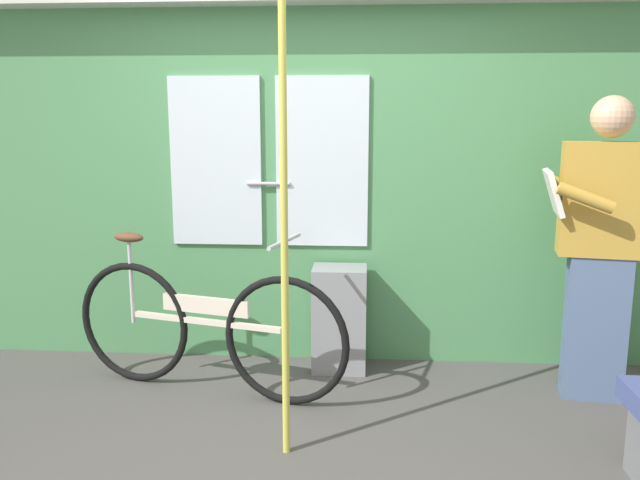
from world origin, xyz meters
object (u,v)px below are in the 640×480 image
Objects in this scene: trash_bin_by_wall at (339,319)px; handrail_pole at (284,221)px; passenger_reading_newspaper at (600,243)px; bicycle_near_door at (205,328)px.

handrail_pole is at bearing -101.17° from trash_bin_by_wall.
passenger_reading_newspaper is 0.76× the size of handrail_pole.
bicycle_near_door is 2.34m from passenger_reading_newspaper.
bicycle_near_door is 2.52× the size of trash_bin_by_wall.
trash_bin_by_wall is 1.38m from handrail_pole.
handrail_pole is (0.57, -0.68, 0.76)m from bicycle_near_door.
bicycle_near_door is 0.99× the size of passenger_reading_newspaper.
handrail_pole is (-1.71, -0.77, 0.23)m from passenger_reading_newspaper.
passenger_reading_newspaper reaches higher than bicycle_near_door.
handrail_pole reaches higher than passenger_reading_newspaper.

